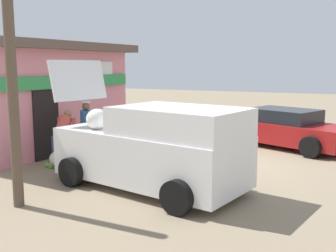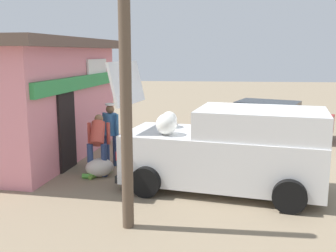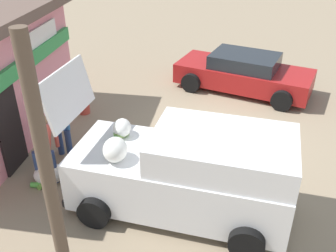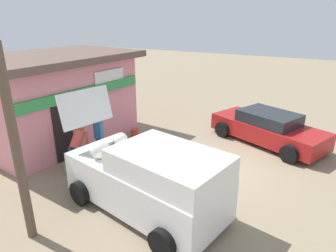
% 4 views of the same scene
% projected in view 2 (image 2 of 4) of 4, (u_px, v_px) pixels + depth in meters
% --- Properties ---
extents(ground_plane, '(60.00, 60.00, 0.00)m').
position_uv_depth(ground_plane, '(243.00, 155.00, 11.70)').
color(ground_plane, gray).
extents(storefront_bar, '(6.68, 4.73, 3.40)m').
position_uv_depth(storefront_bar, '(25.00, 97.00, 11.31)').
color(storefront_bar, pink).
rests_on(storefront_bar, ground_plane).
extents(delivery_van, '(2.86, 4.79, 2.82)m').
position_uv_depth(delivery_van, '(229.00, 149.00, 8.64)').
color(delivery_van, white).
rests_on(delivery_van, ground_plane).
extents(parked_sedan, '(3.32, 4.73, 1.26)m').
position_uv_depth(parked_sedan, '(267.00, 119.00, 14.39)').
color(parked_sedan, maroon).
rests_on(parked_sedan, ground_plane).
extents(vendor_standing, '(0.47, 0.50, 1.68)m').
position_uv_depth(vendor_standing, '(111.00, 130.00, 10.56)').
color(vendor_standing, navy).
rests_on(vendor_standing, ground_plane).
extents(customer_bending, '(0.67, 0.57, 1.49)m').
position_uv_depth(customer_bending, '(98.00, 140.00, 9.71)').
color(customer_bending, navy).
rests_on(customer_bending, ground_plane).
extents(unloaded_banana_pile, '(0.84, 0.82, 0.45)m').
position_uv_depth(unloaded_banana_pile, '(99.00, 168.00, 9.70)').
color(unloaded_banana_pile, silver).
rests_on(unloaded_banana_pile, ground_plane).
extents(paint_bucket, '(0.34, 0.34, 0.35)m').
position_uv_depth(paint_bucket, '(124.00, 140.00, 12.96)').
color(paint_bucket, '#BF3F33').
rests_on(paint_bucket, ground_plane).
extents(utility_pole, '(0.20, 0.20, 4.35)m').
position_uv_depth(utility_pole, '(126.00, 104.00, 6.51)').
color(utility_pole, brown).
rests_on(utility_pole, ground_plane).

